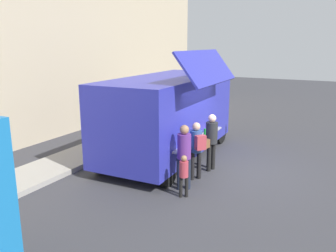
# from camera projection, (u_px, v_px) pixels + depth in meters

# --- Properties ---
(ground_plane) EXTENTS (60.00, 60.00, 0.00)m
(ground_plane) POSITION_uv_depth(u_px,v_px,m) (231.00, 171.00, 10.79)
(ground_plane) COLOR #38383D
(curb_strip) EXTENTS (28.00, 1.60, 0.15)m
(curb_strip) POSITION_uv_depth(u_px,v_px,m) (24.00, 179.00, 9.92)
(curb_strip) COLOR #9E998E
(curb_strip) RESTS_ON ground
(food_truck_main) EXTENTS (6.20, 3.36, 3.67)m
(food_truck_main) POSITION_uv_depth(u_px,v_px,m) (169.00, 114.00, 11.84)
(food_truck_main) COLOR #2B2EA7
(food_truck_main) RESTS_ON ground
(trash_bin) EXTENTS (0.60, 0.60, 0.91)m
(trash_bin) POSITION_uv_depth(u_px,v_px,m) (161.00, 118.00, 16.26)
(trash_bin) COLOR #2C6138
(trash_bin) RESTS_ON ground
(customer_front_ordering) EXTENTS (0.58, 0.36, 1.78)m
(customer_front_ordering) POSITION_uv_depth(u_px,v_px,m) (211.00, 138.00, 10.60)
(customer_front_ordering) COLOR black
(customer_front_ordering) RESTS_ON ground
(customer_mid_with_backpack) EXTENTS (0.51, 0.54, 1.69)m
(customer_mid_with_backpack) POSITION_uv_depth(u_px,v_px,m) (197.00, 145.00, 9.86)
(customer_mid_with_backpack) COLOR black
(customer_mid_with_backpack) RESTS_ON ground
(customer_rear_waiting) EXTENTS (0.37, 0.37, 1.80)m
(customer_rear_waiting) POSITION_uv_depth(u_px,v_px,m) (184.00, 151.00, 9.18)
(customer_rear_waiting) COLOR #1D2335
(customer_rear_waiting) RESTS_ON ground
(child_near_queue) EXTENTS (0.23, 0.23, 1.13)m
(child_near_queue) POSITION_uv_depth(u_px,v_px,m) (184.00, 172.00, 8.79)
(child_near_queue) COLOR black
(child_near_queue) RESTS_ON ground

